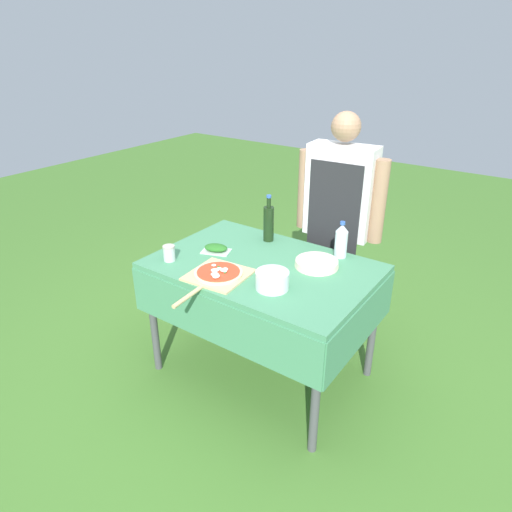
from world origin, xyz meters
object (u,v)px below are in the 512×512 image
(prep_table, at_px, (263,278))
(oil_bottle, at_px, (269,223))
(mixing_tub, at_px, (272,280))
(water_bottle, at_px, (341,240))
(plate_stack, at_px, (317,263))
(person_cook, at_px, (339,214))
(sauce_jar, at_px, (169,254))
(herb_container, at_px, (216,248))
(pizza_on_peel, at_px, (217,275))

(prep_table, bearing_deg, oil_bottle, 118.33)
(oil_bottle, bearing_deg, mixing_tub, -54.39)
(water_bottle, bearing_deg, plate_stack, -104.53)
(mixing_tub, bearing_deg, person_cook, 92.51)
(sauce_jar, bearing_deg, mixing_tub, 6.20)
(oil_bottle, relative_size, water_bottle, 1.36)
(prep_table, distance_m, sauce_jar, 0.58)
(herb_container, distance_m, plate_stack, 0.64)
(prep_table, xyz_separation_m, herb_container, (-0.34, -0.03, 0.12))
(pizza_on_peel, height_order, mixing_tub, mixing_tub)
(mixing_tub, distance_m, plate_stack, 0.37)
(oil_bottle, xyz_separation_m, herb_container, (-0.17, -0.34, -0.10))
(oil_bottle, height_order, water_bottle, oil_bottle)
(pizza_on_peel, bearing_deg, prep_table, 62.17)
(mixing_tub, xyz_separation_m, plate_stack, (0.07, 0.36, -0.03))
(plate_stack, xyz_separation_m, sauce_jar, (-0.76, -0.44, 0.02))
(oil_bottle, relative_size, sauce_jar, 3.27)
(person_cook, xyz_separation_m, water_bottle, (0.16, -0.29, -0.05))
(plate_stack, distance_m, sauce_jar, 0.88)
(plate_stack, bearing_deg, sauce_jar, -150.12)
(sauce_jar, bearing_deg, oil_bottle, 61.75)
(oil_bottle, bearing_deg, sauce_jar, -118.25)
(water_bottle, relative_size, mixing_tub, 1.27)
(person_cook, relative_size, oil_bottle, 5.17)
(sauce_jar, bearing_deg, pizza_on_peel, 0.31)
(prep_table, height_order, pizza_on_peel, pizza_on_peel)
(person_cook, bearing_deg, pizza_on_peel, 68.96)
(oil_bottle, distance_m, plate_stack, 0.48)
(pizza_on_peel, distance_m, herb_container, 0.33)
(prep_table, height_order, sauce_jar, sauce_jar)
(oil_bottle, bearing_deg, person_cook, 45.41)
(plate_stack, relative_size, sauce_jar, 2.69)
(oil_bottle, xyz_separation_m, plate_stack, (0.44, -0.15, -0.10))
(person_cook, height_order, pizza_on_peel, person_cook)
(oil_bottle, relative_size, plate_stack, 1.22)
(herb_container, relative_size, mixing_tub, 1.11)
(prep_table, relative_size, mixing_tub, 7.26)
(oil_bottle, relative_size, herb_container, 1.55)
(prep_table, bearing_deg, mixing_tub, -45.43)
(herb_container, height_order, mixing_tub, mixing_tub)
(pizza_on_peel, distance_m, water_bottle, 0.78)
(prep_table, bearing_deg, plate_stack, 29.70)
(person_cook, relative_size, water_bottle, 7.03)
(person_cook, distance_m, oil_bottle, 0.47)
(plate_stack, bearing_deg, oil_bottle, 160.73)
(herb_container, xyz_separation_m, mixing_tub, (0.54, -0.18, 0.02))
(sauce_jar, bearing_deg, herb_container, 59.54)
(sauce_jar, bearing_deg, person_cook, 55.00)
(mixing_tub, relative_size, plate_stack, 0.70)
(water_bottle, xyz_separation_m, sauce_jar, (-0.81, -0.64, -0.06))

